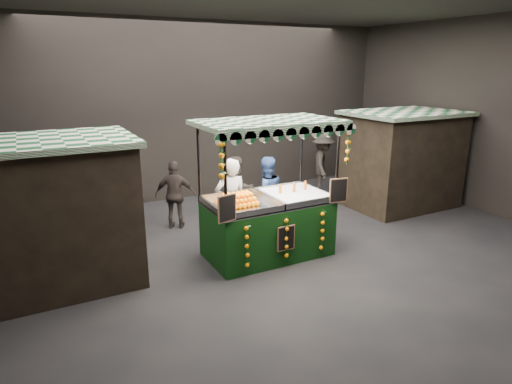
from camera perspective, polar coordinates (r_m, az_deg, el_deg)
ground at (r=9.17m, az=4.93°, el=-8.13°), size 12.00×12.00×0.00m
market_hall at (r=8.37m, az=5.50°, el=13.49°), size 12.10×10.10×5.05m
neighbour_stall_left at (r=8.36m, az=-25.35°, el=-2.52°), size 3.00×2.20×2.60m
neighbour_stall_right at (r=12.60m, az=18.40°, el=4.11°), size 3.00×2.20×2.60m
juice_stall at (r=8.80m, az=1.73°, el=-3.09°), size 2.86×1.68×2.77m
vendor_grey at (r=9.29m, az=-3.33°, el=-1.41°), size 0.72×0.50×1.92m
vendor_blue at (r=10.06m, az=1.31°, el=-0.38°), size 0.94×0.76×1.80m
shopper_0 at (r=10.30m, az=-17.49°, el=-0.74°), size 0.71×0.51×1.80m
shopper_1 at (r=10.44m, az=-2.37°, el=0.02°), size 0.93×0.77×1.72m
shopper_2 at (r=10.51m, az=-10.47°, el=-0.37°), size 1.04×0.78×1.64m
shopper_3 at (r=13.21m, az=8.73°, el=3.57°), size 1.24×1.37×1.84m
shopper_4 at (r=10.74m, az=-16.68°, el=0.20°), size 0.92×0.61×1.87m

